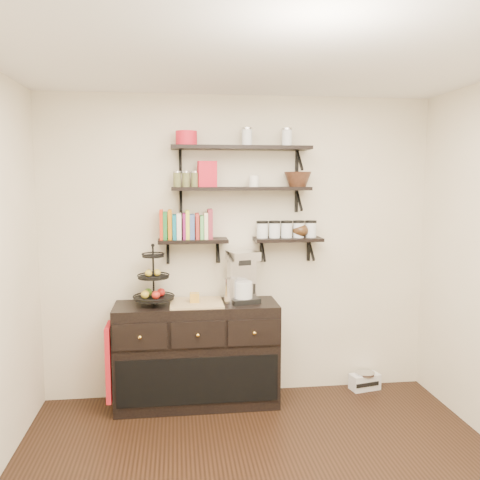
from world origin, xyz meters
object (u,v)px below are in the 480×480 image
object	(u,v)px
fruit_stand	(154,285)
radio	(365,381)
sideboard	(197,354)
coffee_maker	(243,278)

from	to	relation	value
fruit_stand	radio	size ratio (longest dim) A/B	1.70
sideboard	fruit_stand	bearing A→B (deg)	179.42
coffee_maker	radio	distance (m)	1.56
sideboard	radio	distance (m)	1.62
sideboard	fruit_stand	xyz separation A→B (m)	(-0.36, 0.00, 0.62)
sideboard	coffee_maker	xyz separation A→B (m)	(0.41, 0.03, 0.66)
coffee_maker	radio	world-z (taller)	coffee_maker
fruit_stand	coffee_maker	size ratio (longest dim) A/B	1.12
fruit_stand	coffee_maker	world-z (taller)	fruit_stand
coffee_maker	radio	size ratio (longest dim) A/B	1.52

